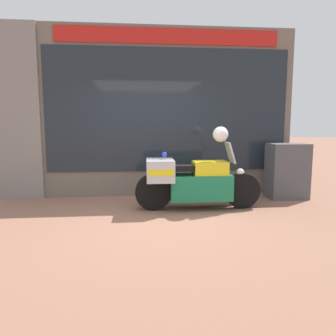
# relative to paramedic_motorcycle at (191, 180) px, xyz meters

# --- Properties ---
(ground_plane) EXTENTS (60.00, 60.00, 0.00)m
(ground_plane) POSITION_rel_paramedic_motorcycle_xyz_m (-0.70, -0.58, -0.53)
(ground_plane) COLOR #8E604C
(shop_building) EXTENTS (6.26, 0.55, 3.57)m
(shop_building) POSITION_rel_paramedic_motorcycle_xyz_m (-1.11, 1.41, 1.26)
(shop_building) COLOR #6B6056
(shop_building) RESTS_ON ground
(window_display) EXTENTS (4.91, 0.30, 1.84)m
(window_display) POSITION_rel_paramedic_motorcycle_xyz_m (-0.32, 1.44, -0.09)
(window_display) COLOR slate
(window_display) RESTS_ON ground
(paramedic_motorcycle) EXTENTS (2.30, 0.71, 1.23)m
(paramedic_motorcycle) POSITION_rel_paramedic_motorcycle_xyz_m (0.00, 0.00, 0.00)
(paramedic_motorcycle) COLOR black
(paramedic_motorcycle) RESTS_ON ground
(utility_cabinet) EXTENTS (0.79, 0.54, 1.15)m
(utility_cabinet) POSITION_rel_paramedic_motorcycle_xyz_m (2.16, 0.70, 0.04)
(utility_cabinet) COLOR #4C4C51
(utility_cabinet) RESTS_ON ground
(white_helmet) EXTENTS (0.28, 0.28, 0.28)m
(white_helmet) POSITION_rel_paramedic_motorcycle_xyz_m (0.53, -0.01, 0.83)
(white_helmet) COLOR white
(white_helmet) RESTS_ON paramedic_motorcycle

